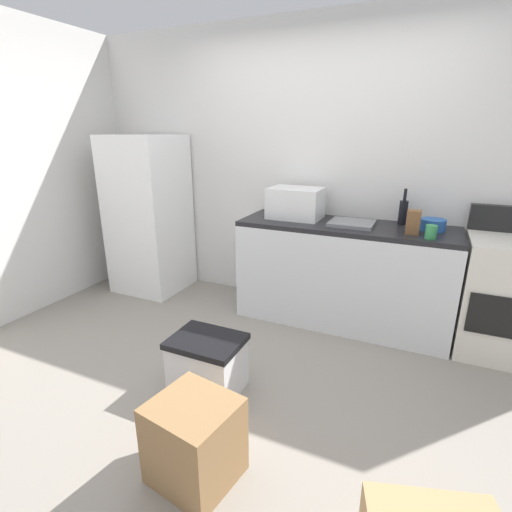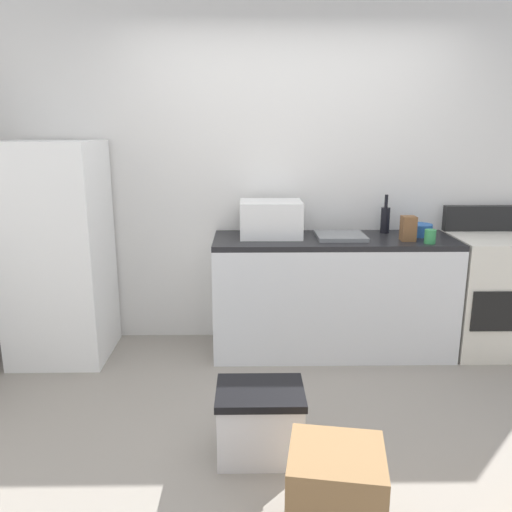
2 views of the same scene
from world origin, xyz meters
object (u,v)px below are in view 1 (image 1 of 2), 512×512
(coffee_mug, at_px, (431,232))
(storage_bin, at_px, (207,364))
(knife_block, at_px, (413,222))
(stove_oven, at_px, (504,296))
(wine_bottle, at_px, (403,212))
(mixing_bowl, at_px, (433,225))
(refrigerator, at_px, (149,215))
(microwave, at_px, (296,203))
(cardboard_box_large, at_px, (195,441))

(coffee_mug, bearing_deg, storage_bin, -137.40)
(coffee_mug, distance_m, storage_bin, 1.84)
(knife_block, distance_m, storage_bin, 1.84)
(knife_block, xyz_separation_m, storage_bin, (-1.11, -1.23, -0.80))
(coffee_mug, bearing_deg, stove_oven, 19.95)
(wine_bottle, xyz_separation_m, knife_block, (0.10, -0.29, -0.02))
(knife_block, xyz_separation_m, mixing_bowl, (0.14, 0.17, -0.04))
(refrigerator, xyz_separation_m, microwave, (1.58, 0.10, 0.23))
(stove_oven, height_order, microwave, microwave)
(mixing_bowl, bearing_deg, refrigerator, -177.52)
(refrigerator, bearing_deg, wine_bottle, 5.29)
(microwave, relative_size, cardboard_box_large, 1.07)
(microwave, height_order, wine_bottle, wine_bottle)
(cardboard_box_large, bearing_deg, coffee_mug, 61.76)
(stove_oven, distance_m, storage_bin, 2.27)
(knife_block, bearing_deg, stove_oven, 9.04)
(stove_oven, relative_size, mixing_bowl, 5.79)
(cardboard_box_large, bearing_deg, mixing_bowl, 64.78)
(cardboard_box_large, bearing_deg, stove_oven, 52.35)
(cardboard_box_large, bearing_deg, wine_bottle, 71.49)
(cardboard_box_large, bearing_deg, refrigerator, 132.91)
(microwave, bearing_deg, coffee_mug, -12.72)
(coffee_mug, distance_m, mixing_bowl, 0.27)
(microwave, distance_m, storage_bin, 1.63)
(knife_block, xyz_separation_m, cardboard_box_large, (-0.81, -1.84, -0.78))
(stove_oven, bearing_deg, knife_block, -170.96)
(refrigerator, distance_m, wine_bottle, 2.49)
(microwave, height_order, coffee_mug, microwave)
(coffee_mug, xyz_separation_m, mixing_bowl, (0.01, 0.27, -0.00))
(stove_oven, relative_size, knife_block, 6.11)
(stove_oven, xyz_separation_m, mixing_bowl, (-0.56, 0.06, 0.48))
(microwave, bearing_deg, mixing_bowl, 0.77)
(stove_oven, xyz_separation_m, wine_bottle, (-0.79, 0.17, 0.54))
(refrigerator, bearing_deg, microwave, 3.71)
(stove_oven, bearing_deg, microwave, 178.40)
(refrigerator, height_order, cardboard_box_large, refrigerator)
(microwave, xyz_separation_m, cardboard_box_large, (0.19, -2.00, -0.82))
(cardboard_box_large, distance_m, storage_bin, 0.68)
(wine_bottle, bearing_deg, mixing_bowl, -25.17)
(stove_oven, height_order, coffee_mug, stove_oven)
(wine_bottle, height_order, coffee_mug, wine_bottle)
(wine_bottle, distance_m, knife_block, 0.30)
(microwave, bearing_deg, storage_bin, -94.60)
(stove_oven, xyz_separation_m, microwave, (-1.69, 0.05, 0.57))
(wine_bottle, height_order, knife_block, wine_bottle)
(coffee_mug, bearing_deg, microwave, 167.28)
(stove_oven, bearing_deg, wine_bottle, 167.65)
(knife_block, bearing_deg, microwave, 170.94)
(mixing_bowl, bearing_deg, wine_bottle, 154.83)
(stove_oven, relative_size, cardboard_box_large, 2.56)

